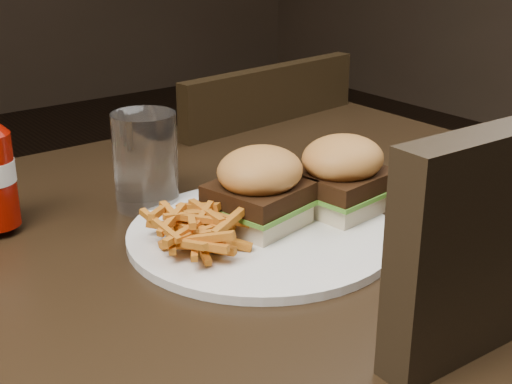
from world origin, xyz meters
TOP-DOWN VIEW (x-y plane):
  - dining_table at (0.00, 0.00)m, footprint 1.20×0.80m
  - chair_far at (0.38, 0.50)m, footprint 0.42×0.42m
  - plate at (0.11, -0.02)m, footprint 0.29×0.29m
  - sandwich_half_a at (0.12, -0.01)m, footprint 0.10×0.10m
  - sandwich_half_b at (0.21, -0.03)m, footprint 0.10×0.09m
  - fries_pile at (0.04, -0.02)m, footprint 0.11×0.11m
  - tumbler at (0.06, 0.13)m, footprint 0.10×0.10m

SIDE VIEW (x-z plane):
  - chair_far at x=0.38m, z-range 0.41..0.45m
  - dining_table at x=0.00m, z-range 0.71..0.75m
  - plate at x=0.11m, z-range 0.75..0.76m
  - sandwich_half_a at x=0.12m, z-range 0.76..0.78m
  - sandwich_half_b at x=0.21m, z-range 0.76..0.78m
  - fries_pile at x=0.04m, z-range 0.76..0.80m
  - tumbler at x=0.06m, z-range 0.75..0.86m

